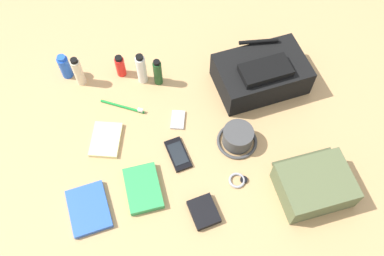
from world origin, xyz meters
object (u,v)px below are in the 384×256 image
(travel_guidebook, at_px, (143,188))
(wallet, at_px, (204,212))
(media_player, at_px, (178,120))
(backpack, at_px, (261,74))
(toothbrush, at_px, (125,107))
(deodorant_spray, at_px, (65,67))
(wristwatch, at_px, (238,180))
(toothpaste_tube, at_px, (141,69))
(lotion_bottle, at_px, (78,72))
(toiletry_pouch, at_px, (314,184))
(sunscreen_spray, at_px, (120,66))
(paperback_novel, at_px, (89,209))
(notepad, at_px, (106,139))
(bucket_hat, at_px, (238,138))
(cell_phone, at_px, (178,154))
(shampoo_bottle, at_px, (158,72))

(travel_guidebook, relative_size, wallet, 1.75)
(media_player, bearing_deg, backpack, 22.56)
(travel_guidebook, distance_m, toothbrush, 0.37)
(backpack, xyz_separation_m, deodorant_spray, (-0.80, 0.13, -0.01))
(travel_guidebook, bearing_deg, deodorant_spray, 118.26)
(wristwatch, bearing_deg, toothpaste_tube, 123.47)
(backpack, relative_size, lotion_bottle, 2.73)
(lotion_bottle, distance_m, toothpaste_tube, 0.26)
(lotion_bottle, height_order, media_player, lotion_bottle)
(lotion_bottle, height_order, wallet, lotion_bottle)
(toiletry_pouch, bearing_deg, sunscreen_spray, 138.57)
(paperback_novel, bearing_deg, deodorant_spray, 99.61)
(toothbrush, height_order, notepad, toothbrush)
(bucket_hat, distance_m, lotion_bottle, 0.70)
(sunscreen_spray, bearing_deg, toothbrush, -87.19)
(backpack, xyz_separation_m, wristwatch, (-0.16, -0.43, -0.06))
(wallet, bearing_deg, toothpaste_tube, 91.57)
(toothpaste_tube, xyz_separation_m, paperback_novel, (-0.21, -0.55, -0.07))
(lotion_bottle, xyz_separation_m, paperback_novel, (0.04, -0.57, -0.06))
(backpack, distance_m, toiletry_pouch, 0.50)
(toiletry_pouch, height_order, paperback_novel, toiletry_pouch)
(lotion_bottle, height_order, sunscreen_spray, lotion_bottle)
(lotion_bottle, bearing_deg, wallet, -54.18)
(media_player, bearing_deg, notepad, -168.43)
(deodorant_spray, distance_m, sunscreen_spray, 0.23)
(deodorant_spray, height_order, toothpaste_tube, toothpaste_tube)
(travel_guidebook, height_order, wristwatch, travel_guidebook)
(deodorant_spray, bearing_deg, toiletry_pouch, -34.13)
(bucket_hat, bearing_deg, toiletry_pouch, -42.86)
(backpack, height_order, cell_phone, backpack)
(lotion_bottle, xyz_separation_m, sunscreen_spray, (0.17, 0.03, -0.02))
(shampoo_bottle, distance_m, paperback_novel, 0.61)
(backpack, distance_m, wristwatch, 0.46)
(lotion_bottle, xyz_separation_m, shampoo_bottle, (0.32, -0.03, -0.01))
(bucket_hat, distance_m, notepad, 0.51)
(sunscreen_spray, distance_m, wristwatch, 0.68)
(toiletry_pouch, distance_m, shampoo_bottle, 0.75)
(notepad, bearing_deg, wristwatch, -14.90)
(toothbrush, bearing_deg, notepad, -118.27)
(backpack, height_order, toiletry_pouch, backpack)
(deodorant_spray, distance_m, notepad, 0.37)
(travel_guidebook, bearing_deg, lotion_bottle, 115.00)
(media_player, bearing_deg, sunscreen_spray, 130.31)
(deodorant_spray, xyz_separation_m, toothbrush, (0.24, -0.19, -0.05))
(bucket_hat, bearing_deg, toothbrush, 155.03)
(travel_guidebook, distance_m, media_player, 0.32)
(cell_phone, relative_size, notepad, 0.99)
(bucket_hat, xyz_separation_m, media_player, (-0.22, 0.12, -0.03))
(paperback_novel, bearing_deg, lotion_bottle, 94.41)
(toothpaste_tube, bearing_deg, travel_guidebook, -92.27)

